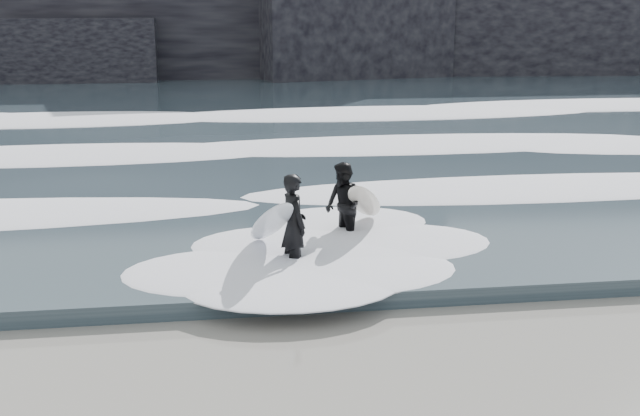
{
  "coord_description": "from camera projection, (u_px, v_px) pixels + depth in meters",
  "views": [
    {
      "loc": [
        -0.39,
        -8.52,
        4.62
      ],
      "look_at": [
        1.7,
        5.76,
        1.0
      ],
      "focal_mm": 45.0,
      "sensor_mm": 36.0,
      "label": 1
    }
  ],
  "objects": [
    {
      "name": "foam_near",
      "position": [
        224.0,
        202.0,
        17.89
      ],
      "size": [
        60.0,
        3.2,
        0.2
      ],
      "primitive_type": "ellipsoid",
      "color": "white",
      "rests_on": "sea"
    },
    {
      "name": "ground",
      "position": [
        248.0,
        415.0,
        9.36
      ],
      "size": [
        120.0,
        120.0,
        0.0
      ],
      "primitive_type": "plane",
      "color": "#8E5D3E",
      "rests_on": "ground"
    },
    {
      "name": "headland",
      "position": [
        205.0,
        1.0,
        52.28
      ],
      "size": [
        70.0,
        9.0,
        10.0
      ],
      "primitive_type": "cube",
      "color": "black",
      "rests_on": "ground"
    },
    {
      "name": "surfer_right",
      "position": [
        346.0,
        205.0,
        15.71
      ],
      "size": [
        1.48,
        2.06,
        1.69
      ],
      "color": "black",
      "rests_on": "ground"
    },
    {
      "name": "foam_far",
      "position": [
        212.0,
        111.0,
        33.24
      ],
      "size": [
        60.0,
        4.8,
        0.3
      ],
      "primitive_type": "ellipsoid",
      "color": "white",
      "rests_on": "sea"
    },
    {
      "name": "surfer_left",
      "position": [
        289.0,
        224.0,
        14.11
      ],
      "size": [
        1.17,
        2.08,
        1.82
      ],
      "color": "black",
      "rests_on": "ground"
    },
    {
      "name": "foam_mid",
      "position": [
        217.0,
        148.0,
        24.61
      ],
      "size": [
        60.0,
        4.0,
        0.24
      ],
      "primitive_type": "ellipsoid",
      "color": "white",
      "rests_on": "sea"
    },
    {
      "name": "sea",
      "position": [
        211.0,
        107.0,
        37.15
      ],
      "size": [
        90.0,
        52.0,
        0.3
      ],
      "primitive_type": "cube",
      "color": "#2F3C45",
      "rests_on": "ground"
    }
  ]
}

